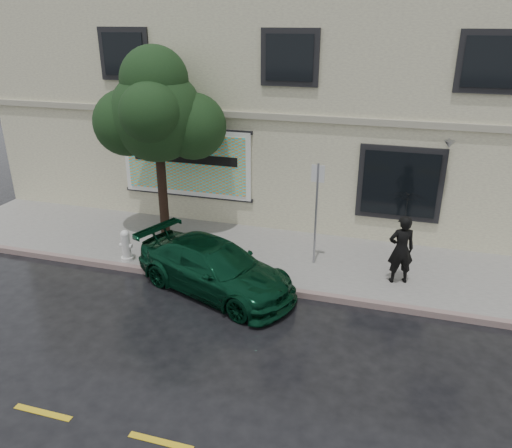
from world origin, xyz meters
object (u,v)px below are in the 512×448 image
(pedestrian, at_px, (401,250))
(street_tree, at_px, (157,116))
(car, at_px, (215,268))
(fire_hydrant, at_px, (126,246))

(pedestrian, distance_m, street_tree, 7.42)
(car, relative_size, pedestrian, 2.42)
(car, xyz_separation_m, pedestrian, (4.26, 1.44, 0.41))
(pedestrian, height_order, fire_hydrant, pedestrian)
(car, xyz_separation_m, fire_hydrant, (-2.76, 0.60, -0.05))
(street_tree, bearing_deg, fire_hydrant, -95.40)
(car, xyz_separation_m, street_tree, (-2.58, 2.54, 3.05))
(car, distance_m, street_tree, 4.74)
(car, distance_m, pedestrian, 4.51)
(car, bearing_deg, pedestrian, -50.32)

